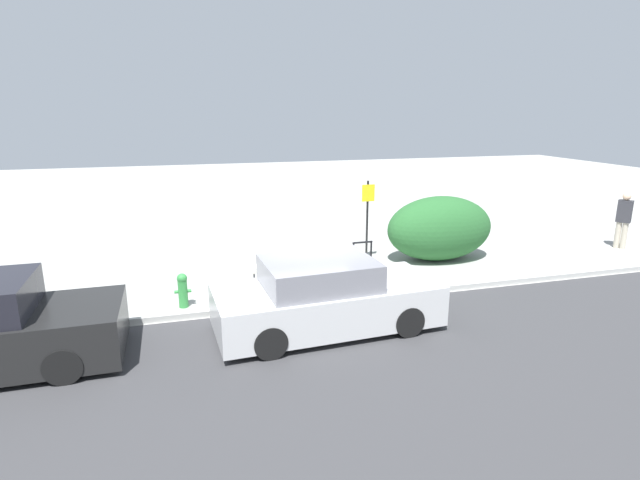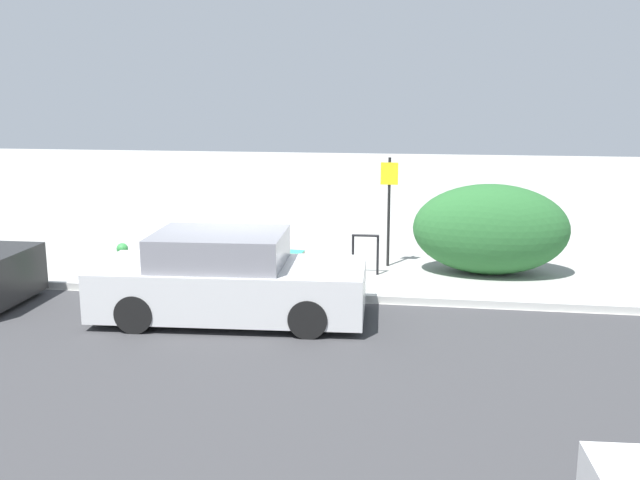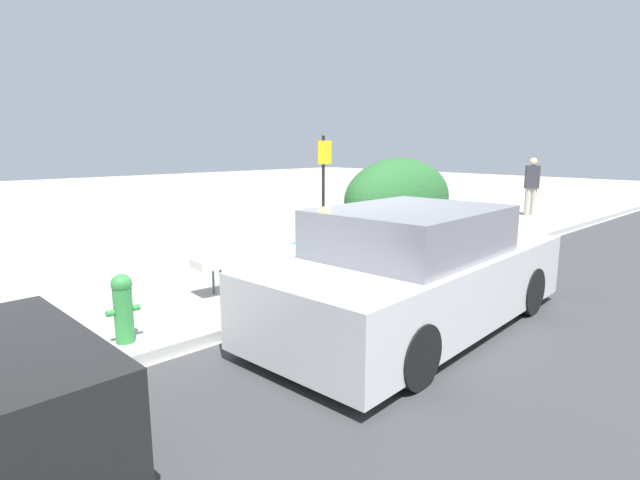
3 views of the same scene
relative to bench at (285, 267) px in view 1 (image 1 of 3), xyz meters
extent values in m
plane|color=#9E9E99|center=(0.24, -1.33, -0.48)|extent=(60.00, 60.00, 0.00)
cube|color=#38383A|center=(0.24, -6.48, -0.48)|extent=(60.00, 10.00, 0.01)
cube|color=#B7B7B2|center=(0.24, -1.33, -0.42)|extent=(60.00, 0.20, 0.13)
cylinder|color=#515156|center=(-0.75, -0.05, -0.27)|extent=(0.04, 0.04, 0.43)
cylinder|color=#515156|center=(0.71, -0.17, -0.27)|extent=(0.04, 0.04, 0.43)
cylinder|color=#515156|center=(-0.73, 0.17, -0.27)|extent=(0.04, 0.04, 0.43)
cylinder|color=#515156|center=(0.73, 0.05, -0.27)|extent=(0.04, 0.04, 0.43)
cube|color=beige|center=(-0.01, 0.00, 0.00)|extent=(2.11, 0.57, 0.12)
cube|color=teal|center=(0.85, -0.07, 0.07)|extent=(0.39, 0.42, 0.01)
cylinder|color=black|center=(1.95, 0.55, -0.08)|extent=(0.05, 0.05, 0.80)
cylinder|color=black|center=(2.45, 0.56, -0.08)|extent=(0.05, 0.05, 0.80)
cylinder|color=black|center=(2.20, 0.55, 0.32)|extent=(0.55, 0.06, 0.05)
cylinder|color=black|center=(2.62, 1.33, 0.67)|extent=(0.06, 0.06, 2.30)
cube|color=yellow|center=(2.62, 1.29, 1.49)|extent=(0.36, 0.02, 0.46)
cylinder|color=#338C3F|center=(-2.40, -0.72, -0.18)|extent=(0.20, 0.20, 0.60)
sphere|color=#338C3F|center=(-2.40, -0.72, 0.17)|extent=(0.22, 0.22, 0.22)
cylinder|color=#338C3F|center=(-2.54, -0.72, -0.12)|extent=(0.08, 0.07, 0.07)
cylinder|color=#338C3F|center=(-2.26, -0.72, -0.12)|extent=(0.08, 0.07, 0.07)
ellipsoid|color=#28602D|center=(4.68, 0.99, 0.43)|extent=(3.10, 1.76, 1.83)
cylinder|color=#B7AD99|center=(10.74, 0.48, -0.07)|extent=(0.16, 0.16, 0.82)
cylinder|color=#B7AD99|center=(10.64, 0.63, -0.07)|extent=(0.16, 0.16, 0.82)
cube|color=#333338|center=(10.69, 0.56, 0.68)|extent=(0.40, 0.45, 0.68)
sphere|color=beige|center=(10.69, 0.56, 1.14)|extent=(0.23, 0.23, 0.23)
cylinder|color=black|center=(1.59, -1.72, -0.18)|extent=(0.61, 0.22, 0.60)
cylinder|color=black|center=(1.69, -3.36, -0.18)|extent=(0.61, 0.22, 0.60)
cylinder|color=black|center=(-1.08, -1.88, -0.18)|extent=(0.61, 0.22, 0.60)
cylinder|color=black|center=(-0.98, -3.52, -0.18)|extent=(0.61, 0.22, 0.60)
cube|color=silver|center=(0.30, -2.62, 0.03)|extent=(4.41, 2.04, 0.78)
cube|color=gray|center=(0.13, -2.63, 0.67)|extent=(2.16, 1.72, 0.55)
cylinder|color=black|center=(-4.27, -1.78, -0.18)|extent=(0.60, 0.19, 0.60)
cylinder|color=black|center=(-4.24, -3.44, -0.18)|extent=(0.60, 0.19, 0.60)
camera|label=1|loc=(-2.27, -11.29, 3.71)|focal=28.00mm
camera|label=2|loc=(3.39, -13.41, 3.17)|focal=40.00mm
camera|label=3|loc=(-4.43, -5.89, 1.63)|focal=28.00mm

